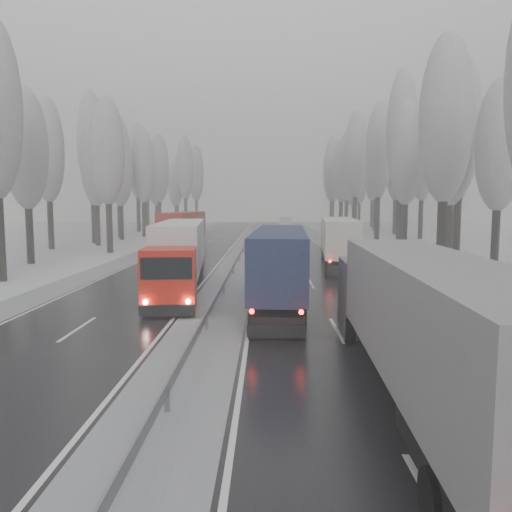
{
  "coord_description": "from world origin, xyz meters",
  "views": [
    {
      "loc": [
        2.44,
        -7.69,
        5.1
      ],
      "look_at": [
        1.82,
        19.85,
        2.2
      ],
      "focal_mm": 35.0,
      "sensor_mm": 36.0,
      "label": 1
    }
  ],
  "objects_px": {
    "truck_blue_box": "(280,260)",
    "truck_red_red": "(181,229)",
    "box_truck_distant": "(286,224)",
    "truck_red_white": "(180,250)",
    "truck_grey_tarp": "(421,319)",
    "truck_cream_box": "(338,238)"
  },
  "relations": [
    {
      "from": "truck_blue_box",
      "to": "truck_red_red",
      "type": "height_order",
      "value": "truck_red_red"
    },
    {
      "from": "box_truck_distant",
      "to": "truck_red_white",
      "type": "relative_size",
      "value": 0.48
    },
    {
      "from": "truck_grey_tarp",
      "to": "truck_cream_box",
      "type": "bearing_deg",
      "value": 88.07
    },
    {
      "from": "truck_cream_box",
      "to": "truck_red_red",
      "type": "xyz_separation_m",
      "value": [
        -14.84,
        11.83,
        0.16
      ]
    },
    {
      "from": "truck_grey_tarp",
      "to": "truck_blue_box",
      "type": "relative_size",
      "value": 1.01
    },
    {
      "from": "truck_grey_tarp",
      "to": "truck_cream_box",
      "type": "relative_size",
      "value": 0.99
    },
    {
      "from": "truck_grey_tarp",
      "to": "truck_blue_box",
      "type": "distance_m",
      "value": 13.38
    },
    {
      "from": "truck_blue_box",
      "to": "truck_red_red",
      "type": "relative_size",
      "value": 0.91
    },
    {
      "from": "truck_red_white",
      "to": "truck_red_red",
      "type": "distance_m",
      "value": 23.35
    },
    {
      "from": "truck_red_white",
      "to": "box_truck_distant",
      "type": "bearing_deg",
      "value": 76.45
    },
    {
      "from": "truck_grey_tarp",
      "to": "box_truck_distant",
      "type": "height_order",
      "value": "truck_grey_tarp"
    },
    {
      "from": "truck_blue_box",
      "to": "box_truck_distant",
      "type": "height_order",
      "value": "truck_blue_box"
    },
    {
      "from": "box_truck_distant",
      "to": "truck_red_red",
      "type": "xyz_separation_m",
      "value": [
        -12.68,
        -40.51,
        1.04
      ]
    },
    {
      "from": "truck_grey_tarp",
      "to": "box_truck_distant",
      "type": "distance_m",
      "value": 80.71
    },
    {
      "from": "truck_blue_box",
      "to": "truck_red_white",
      "type": "height_order",
      "value": "truck_red_white"
    },
    {
      "from": "truck_cream_box",
      "to": "truck_red_white",
      "type": "height_order",
      "value": "truck_red_white"
    },
    {
      "from": "truck_blue_box",
      "to": "truck_red_white",
      "type": "relative_size",
      "value": 0.95
    },
    {
      "from": "truck_grey_tarp",
      "to": "truck_red_white",
      "type": "bearing_deg",
      "value": 119.63
    },
    {
      "from": "truck_blue_box",
      "to": "box_truck_distant",
      "type": "xyz_separation_m",
      "value": [
        2.92,
        67.7,
        -0.83
      ]
    },
    {
      "from": "truck_cream_box",
      "to": "box_truck_distant",
      "type": "distance_m",
      "value": 52.39
    },
    {
      "from": "truck_blue_box",
      "to": "box_truck_distant",
      "type": "relative_size",
      "value": 2.0
    },
    {
      "from": "truck_grey_tarp",
      "to": "truck_red_white",
      "type": "xyz_separation_m",
      "value": [
        -8.99,
        17.17,
        0.07
      ]
    }
  ]
}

